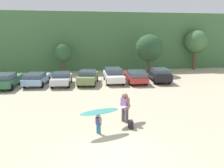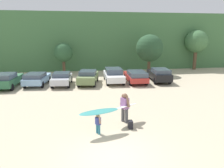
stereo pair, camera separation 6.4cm
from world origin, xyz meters
name	(u,v)px [view 2 (the right image)]	position (x,y,z in m)	size (l,w,h in m)	color
ground_plane	(113,158)	(0.00, 0.00, 0.00)	(120.00, 120.00, 0.00)	#C1B293
hillside_ridge	(86,41)	(0.00, 28.82, 4.12)	(108.00, 12.00, 8.25)	#427042
tree_center_left	(63,53)	(-3.35, 20.89, 2.82)	(2.46, 2.46, 4.09)	brown
tree_center_right	(150,48)	(7.80, 19.01, 3.41)	(3.51, 3.51, 5.18)	brown
tree_right	(196,42)	(15.88, 21.78, 4.11)	(3.28, 3.28, 5.80)	brown
parked_car_forest_green	(7,80)	(-8.38, 13.86, 0.80)	(1.99, 4.43, 1.50)	#2D6642
parked_car_sky_blue	(37,78)	(-5.71, 14.52, 0.73)	(2.38, 4.33, 1.33)	#84ADD1
parked_car_silver	(62,78)	(-3.15, 14.16, 0.73)	(2.03, 4.09, 1.35)	silver
parked_car_olive_green	(88,77)	(-0.43, 14.32, 0.78)	(2.52, 4.50, 1.47)	#6B7F4C
parked_car_white	(114,75)	(2.39, 14.83, 0.81)	(2.03, 4.85, 1.55)	white
parked_car_red	(136,76)	(4.75, 14.19, 0.73)	(2.12, 4.77, 1.33)	#B72D28
parked_car_black	(159,74)	(7.48, 14.33, 0.81)	(2.16, 4.57, 1.52)	black
person_adult	(125,106)	(1.28, 3.73, 1.01)	(0.55, 0.78, 1.78)	#4C4C51
person_child	(98,123)	(-0.43, 2.41, 0.62)	(0.33, 0.46, 1.09)	teal
surfboard_white	(125,106)	(1.26, 3.63, 1.02)	(1.93, 1.46, 0.20)	white
surfboard_teal	(99,112)	(-0.36, 2.51, 1.19)	(2.28, 1.23, 0.13)	teal
backpack_dropped	(130,125)	(1.41, 2.79, 0.22)	(0.24, 0.34, 0.45)	black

